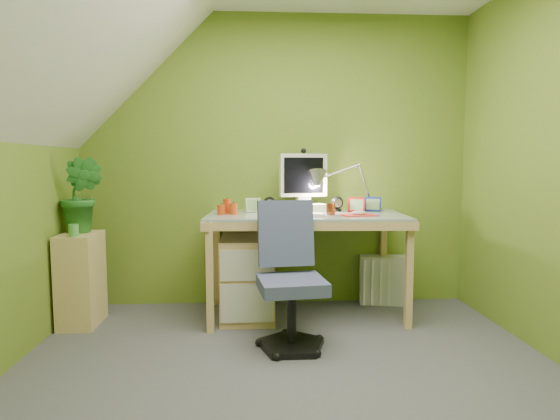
{
  "coord_description": "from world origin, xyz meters",
  "views": [
    {
      "loc": [
        -0.19,
        -2.31,
        1.18
      ],
      "look_at": [
        0.0,
        1.0,
        0.85
      ],
      "focal_mm": 30.0,
      "sensor_mm": 36.0,
      "label": 1
    }
  ],
  "objects": [
    {
      "name": "photo_frame_red",
      "position": [
        0.63,
        1.35,
        0.85
      ],
      "size": [
        0.13,
        0.07,
        0.11
      ],
      "primitive_type": "cube",
      "rotation": [
        0.0,
        0.0,
        -0.44
      ],
      "color": "#B31713",
      "rests_on": "desk"
    },
    {
      "name": "photo_frame_blue",
      "position": [
        0.77,
        1.39,
        0.85
      ],
      "size": [
        0.13,
        0.07,
        0.11
      ],
      "primitive_type": "cube",
      "rotation": [
        0.0,
        0.0,
        -0.4
      ],
      "color": "navy",
      "rests_on": "desk"
    },
    {
      "name": "slope_ceiling",
      "position": [
        -1.0,
        0.0,
        1.85
      ],
      "size": [
        1.1,
        3.2,
        1.1
      ],
      "primitive_type": "cube",
      "color": "white",
      "rests_on": "wall_left"
    },
    {
      "name": "green_cup",
      "position": [
        -1.43,
        0.97,
        0.72
      ],
      "size": [
        0.07,
        0.07,
        0.09
      ],
      "primitive_type": "cylinder",
      "rotation": [
        0.0,
        0.0,
        -0.03
      ],
      "color": "#4FA343",
      "rests_on": "side_ledge"
    },
    {
      "name": "speaker_left",
      "position": [
        -0.06,
        1.39,
        0.86
      ],
      "size": [
        0.11,
        0.11,
        0.12
      ],
      "primitive_type": null,
      "rotation": [
        0.0,
        0.0,
        -0.15
      ],
      "color": "black",
      "rests_on": "desk"
    },
    {
      "name": "task_chair",
      "position": [
        0.05,
        0.58,
        0.42
      ],
      "size": [
        0.52,
        0.52,
        0.84
      ],
      "primitive_type": null,
      "rotation": [
        0.0,
        0.0,
        0.12
      ],
      "color": "#42496C",
      "rests_on": "floor"
    },
    {
      "name": "mousepad",
      "position": [
        0.59,
        1.09,
        0.8
      ],
      "size": [
        0.28,
        0.22,
        0.01
      ],
      "primitive_type": "cube",
      "rotation": [
        0.0,
        0.0,
        0.19
      ],
      "color": "red",
      "rests_on": "desk"
    },
    {
      "name": "desk_lamp",
      "position": [
        0.66,
        1.41,
        1.07
      ],
      "size": [
        0.55,
        0.34,
        0.55
      ],
      "primitive_type": null,
      "rotation": [
        0.0,
        0.0,
        -0.26
      ],
      "color": "silver",
      "rests_on": "desk"
    },
    {
      "name": "desk",
      "position": [
        0.21,
        1.23,
        0.4
      ],
      "size": [
        1.52,
        0.81,
        0.8
      ],
      "primitive_type": null,
      "rotation": [
        0.0,
        0.0,
        -0.04
      ],
      "color": "tan",
      "rests_on": "floor"
    },
    {
      "name": "candle_cluster",
      "position": [
        -0.39,
        1.24,
        0.85
      ],
      "size": [
        0.16,
        0.14,
        0.11
      ],
      "primitive_type": null,
      "rotation": [
        0.0,
        0.0,
        0.05
      ],
      "color": "#BD3B10",
      "rests_on": "desk"
    },
    {
      "name": "potted_plant",
      "position": [
        -1.44,
        1.17,
        0.95
      ],
      "size": [
        0.34,
        0.29,
        0.55
      ],
      "primitive_type": "imported",
      "rotation": [
        0.0,
        0.0,
        -0.15
      ],
      "color": "#266A23",
      "rests_on": "side_ledge"
    },
    {
      "name": "radiator",
      "position": [
        0.91,
        1.5,
        0.2
      ],
      "size": [
        0.43,
        0.23,
        0.41
      ],
      "primitive_type": "cube",
      "rotation": [
        0.0,
        0.0,
        -0.17
      ],
      "color": "silver",
      "rests_on": "floor"
    },
    {
      "name": "monitor",
      "position": [
        0.21,
        1.41,
        1.06
      ],
      "size": [
        0.42,
        0.29,
        0.53
      ],
      "primitive_type": null,
      "rotation": [
        0.0,
        0.0,
        0.17
      ],
      "color": "silver",
      "rests_on": "desk"
    },
    {
      "name": "keyboard",
      "position": [
        0.13,
        1.09,
        0.81
      ],
      "size": [
        0.42,
        0.22,
        0.02
      ],
      "primitive_type": "cube",
      "rotation": [
        0.0,
        0.0,
        -0.25
      ],
      "color": "white",
      "rests_on": "desk"
    },
    {
      "name": "speaker_right",
      "position": [
        0.48,
        1.39,
        0.86
      ],
      "size": [
        0.12,
        0.12,
        0.12
      ],
      "primitive_type": null,
      "rotation": [
        0.0,
        0.0,
        0.17
      ],
      "color": "black",
      "rests_on": "desk"
    },
    {
      "name": "wall_back",
      "position": [
        0.0,
        1.6,
        1.2
      ],
      "size": [
        3.2,
        0.01,
        2.4
      ],
      "primitive_type": "cube",
      "color": "olive",
      "rests_on": "floor"
    },
    {
      "name": "mouse",
      "position": [
        0.59,
        1.09,
        0.82
      ],
      "size": [
        0.11,
        0.07,
        0.04
      ],
      "primitive_type": "ellipsoid",
      "rotation": [
        0.0,
        0.0,
        0.0
      ],
      "color": "silver",
      "rests_on": "mousepad"
    },
    {
      "name": "wall_front",
      "position": [
        0.0,
        -1.6,
        1.2
      ],
      "size": [
        3.2,
        0.01,
        2.4
      ],
      "primitive_type": "cube",
      "color": "olive",
      "rests_on": "floor"
    },
    {
      "name": "side_ledge",
      "position": [
        -1.45,
        1.12,
        0.34
      ],
      "size": [
        0.25,
        0.39,
        0.68
      ],
      "primitive_type": "cube",
      "color": "#D6B471",
      "rests_on": "floor"
    },
    {
      "name": "floor",
      "position": [
        0.0,
        0.0,
        -0.01
      ],
      "size": [
        3.2,
        3.2,
        0.01
      ],
      "primitive_type": "cube",
      "color": "#515156",
      "rests_on": "ground"
    },
    {
      "name": "photo_frame_green",
      "position": [
        -0.19,
        1.37,
        0.85
      ],
      "size": [
        0.13,
        0.07,
        0.11
      ],
      "primitive_type": "cube",
      "rotation": [
        0.0,
        0.0,
        0.39
      ],
      "color": "#9ABC81",
      "rests_on": "desk"
    },
    {
      "name": "amber_tumbler",
      "position": [
        0.39,
        1.15,
        0.84
      ],
      "size": [
        0.07,
        0.07,
        0.09
      ],
      "primitive_type": "cylinder",
      "rotation": [
        0.0,
        0.0,
        0.04
      ],
      "color": "maroon",
      "rests_on": "desk"
    }
  ]
}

